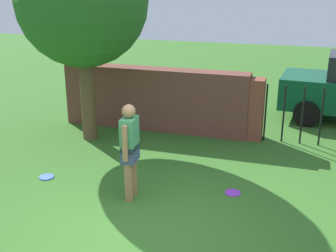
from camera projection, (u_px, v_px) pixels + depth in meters
ground_plane at (151, 235)px, 6.17m from camera, size 40.00×40.00×0.00m
brick_wall at (155, 99)px, 10.37m from camera, size 4.52×0.50×1.49m
tree at (82, 1)px, 8.98m from camera, size 2.79×2.79×4.45m
person at (130, 147)px, 6.95m from camera, size 0.24×0.54×1.62m
fence_gate at (312, 114)px, 9.35m from camera, size 2.96×0.44×1.40m
frisbee_purple at (233, 193)px, 7.37m from camera, size 0.27×0.27×0.02m
frisbee_blue at (47, 177)px, 7.96m from camera, size 0.27×0.27×0.02m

